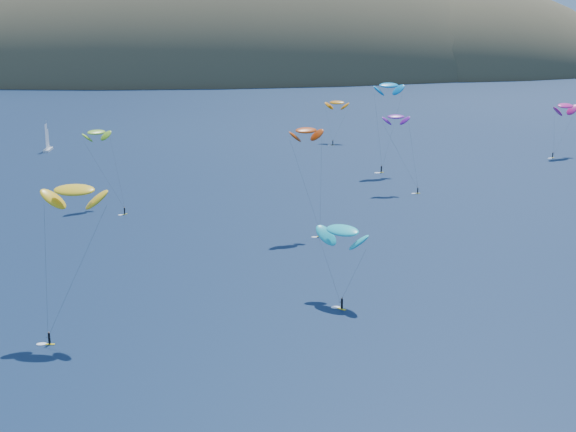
% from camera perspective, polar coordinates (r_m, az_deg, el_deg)
% --- Properties ---
extents(island, '(730.00, 300.00, 210.00)m').
position_cam_1_polar(island, '(638.86, -3.44, 9.44)').
color(island, '#3D3526').
rests_on(island, ground).
extents(sailboat, '(8.75, 7.56, 10.82)m').
position_cam_1_polar(sailboat, '(291.51, -16.71, 4.64)').
color(sailboat, silver).
rests_on(sailboat, ground).
extents(kitesurfer_2, '(10.46, 9.88, 25.00)m').
position_cam_1_polar(kitesurfer_2, '(125.62, -14.96, 1.78)').
color(kitesurfer_2, gold).
rests_on(kitesurfer_2, ground).
extents(kitesurfer_3, '(11.24, 15.20, 20.61)m').
position_cam_1_polar(kitesurfer_3, '(206.37, -13.46, 5.80)').
color(kitesurfer_3, gold).
rests_on(kitesurfer_3, ground).
extents(kitesurfer_4, '(10.68, 7.02, 28.74)m').
position_cam_1_polar(kitesurfer_4, '(243.74, 7.18, 9.20)').
color(kitesurfer_4, gold).
rests_on(kitesurfer_4, ground).
extents(kitesurfer_5, '(10.09, 11.83, 14.85)m').
position_cam_1_polar(kitesurfer_5, '(137.26, 3.89, -1.03)').
color(kitesurfer_5, gold).
rests_on(kitesurfer_5, ground).
extents(kitesurfer_6, '(9.26, 8.35, 22.04)m').
position_cam_1_polar(kitesurfer_6, '(219.87, 7.69, 7.00)').
color(kitesurfer_6, gold).
rests_on(kitesurfer_6, ground).
extents(kitesurfer_8, '(12.08, 9.76, 19.61)m').
position_cam_1_polar(kitesurfer_8, '(284.72, 19.13, 7.42)').
color(kitesurfer_8, gold).
rests_on(kitesurfer_8, ground).
extents(kitesurfer_9, '(8.63, 8.01, 25.08)m').
position_cam_1_polar(kitesurfer_9, '(175.36, 1.30, 6.09)').
color(kitesurfer_9, gold).
rests_on(kitesurfer_9, ground).
extents(kitesurfer_11, '(9.35, 12.00, 16.76)m').
position_cam_1_polar(kitesurfer_11, '(297.64, 3.50, 8.05)').
color(kitesurfer_11, gold).
rests_on(kitesurfer_11, ground).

